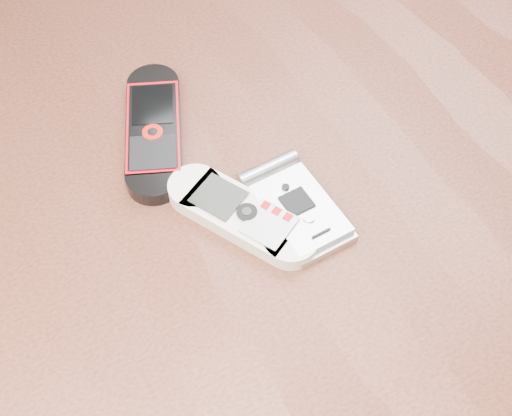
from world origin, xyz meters
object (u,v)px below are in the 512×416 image
at_px(nokia_white, 242,215).
at_px(motorola_razr, 298,209).
at_px(table, 251,282).
at_px(nokia_black_red, 154,130).

height_order(nokia_white, motorola_razr, same).
height_order(table, nokia_white, nokia_white).
bearing_deg(nokia_white, motorola_razr, -49.88).
xyz_separation_m(nokia_white, nokia_black_red, (-0.02, 0.12, 0.00)).
relative_size(table, motorola_razr, 11.54).
distance_m(nokia_white, nokia_black_red, 0.12).
bearing_deg(motorola_razr, nokia_white, 156.11).
distance_m(table, nokia_white, 0.11).
bearing_deg(table, nokia_black_red, 104.84).
xyz_separation_m(table, nokia_black_red, (-0.03, 0.12, 0.11)).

